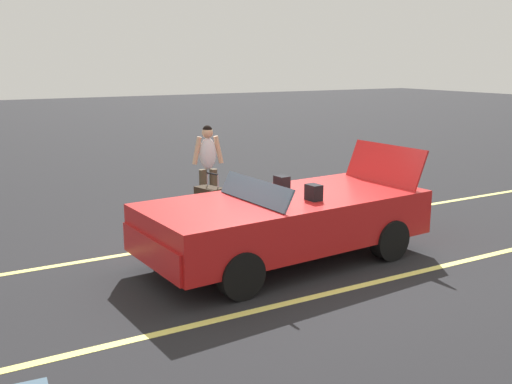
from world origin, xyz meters
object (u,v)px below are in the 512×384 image
object	(u,v)px
suitcase_medium_bright	(245,207)
suitcase_large_black	(209,209)
convertible_car	(274,223)
traveler_person	(208,164)
suitcase_small_carryon	(238,203)

from	to	relation	value
suitcase_medium_bright	suitcase_large_black	bearing A→B (deg)	-5.22
suitcase_large_black	suitcase_medium_bright	size ratio (longest dim) A/B	1.57
convertible_car	suitcase_large_black	bearing A→B (deg)	-92.01
suitcase_large_black	suitcase_medium_bright	bearing A→B (deg)	164.61
convertible_car	traveler_person	world-z (taller)	traveler_person
suitcase_large_black	suitcase_small_carryon	size ratio (longest dim) A/B	1.36
suitcase_large_black	traveler_person	world-z (taller)	traveler_person
suitcase_small_carryon	suitcase_medium_bright	bearing A→B (deg)	-101.17
traveler_person	suitcase_large_black	bearing A→B (deg)	-12.60
suitcase_large_black	suitcase_medium_bright	distance (m)	0.69
suitcase_medium_bright	suitcase_small_carryon	xyz separation A→B (m)	(-0.14, -0.53, -0.06)
suitcase_large_black	suitcase_small_carryon	world-z (taller)	suitcase_large_black
convertible_car	suitcase_large_black	size ratio (longest dim) A/B	4.39
suitcase_large_black	suitcase_medium_bright	xyz separation A→B (m)	(-0.68, -0.02, -0.06)
convertible_car	traveler_person	distance (m)	3.15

